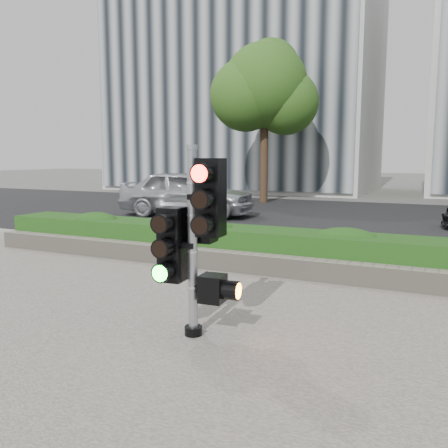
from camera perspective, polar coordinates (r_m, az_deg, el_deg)
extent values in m
plane|color=#51514C|center=(6.79, -2.66, -9.58)|extent=(120.00, 120.00, 0.00)
cube|color=#9E9389|center=(4.87, -17.19, -17.10)|extent=(16.00, 11.00, 0.03)
cube|color=black|center=(16.14, 14.18, 0.52)|extent=(60.00, 13.00, 0.02)
cube|color=gray|center=(9.58, 6.20, -4.02)|extent=(60.00, 0.25, 0.12)
cube|color=gray|center=(8.41, 3.41, -4.72)|extent=(12.00, 0.32, 0.34)
cube|color=#317123|center=(8.97, 4.97, -2.82)|extent=(12.00, 1.00, 0.68)
cube|color=#B7B7B2|center=(31.61, 2.58, 17.96)|extent=(16.00, 9.00, 15.00)
cylinder|color=black|center=(21.58, 4.83, 7.92)|extent=(0.36, 0.36, 4.03)
sphere|color=#1C4814|center=(21.80, 4.94, 16.27)|extent=(3.74, 3.74, 3.74)
sphere|color=#1C4814|center=(21.77, 7.45, 14.34)|extent=(2.88, 2.88, 2.88)
sphere|color=#1C4814|center=(21.61, 2.65, 15.21)|extent=(3.17, 3.17, 3.17)
sphere|color=#1C4814|center=(22.61, 5.63, 18.18)|extent=(2.59, 2.59, 2.59)
cylinder|color=black|center=(5.59, -3.70, -12.66)|extent=(0.21, 0.21, 0.10)
cylinder|color=gray|center=(5.32, -3.79, -2.50)|extent=(0.11, 0.11, 2.11)
cylinder|color=gray|center=(5.23, -3.90, 9.21)|extent=(0.13, 0.13, 0.05)
cube|color=#FF1107|center=(5.12, -1.58, 3.21)|extent=(0.29, 0.29, 0.84)
cube|color=#14E51E|center=(5.39, -6.22, -2.44)|extent=(0.29, 0.29, 0.84)
cube|color=black|center=(5.48, -2.50, 0.81)|extent=(0.29, 0.29, 0.58)
cube|color=orange|center=(5.37, -1.39, -7.74)|extent=(0.29, 0.29, 0.31)
imported|color=silver|center=(16.56, -4.49, 3.75)|extent=(4.90, 2.46, 1.60)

